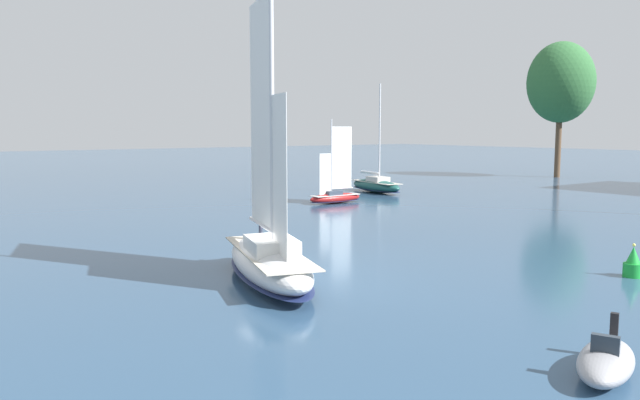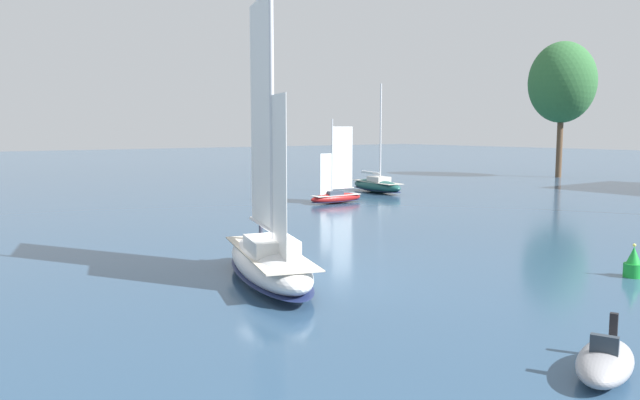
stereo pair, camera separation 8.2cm
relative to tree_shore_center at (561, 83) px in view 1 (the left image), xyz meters
The scene contains 7 objects.
ground_plane 76.35m from the tree_shore_center, 66.76° to the right, with size 400.00×400.00×0.00m, color #2D4C6B.
tree_shore_center is the anchor object (origin of this frame).
sailboat_main 76.16m from the tree_shore_center, 66.75° to the right, with size 11.06×6.08×14.64m.
sailboat_moored_mid_channel 39.29m from the tree_shore_center, 88.59° to the right, with size 9.16×3.71×12.24m.
sailboat_moored_far_slip 49.45m from the tree_shore_center, 82.14° to the right, with size 1.79×5.96×8.17m.
motor_tender 82.00m from the tree_shore_center, 56.01° to the right, with size 2.84×4.07×1.45m.
channel_buoy 68.24m from the tree_shore_center, 53.99° to the right, with size 0.90×0.90×1.66m.
Camera 1 is at (24.76, -15.15, 7.18)m, focal length 35.00 mm.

